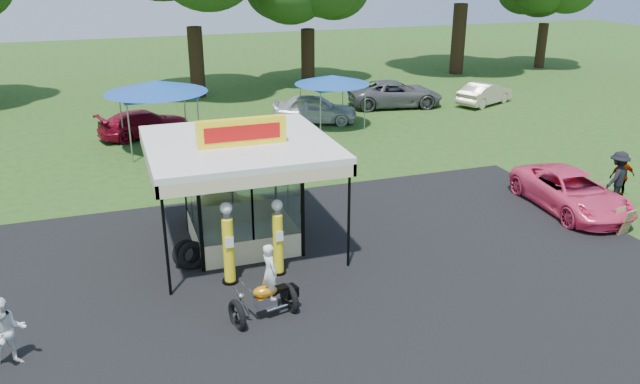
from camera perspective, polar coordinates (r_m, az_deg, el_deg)
The scene contains 19 objects.
ground at distance 16.27m, azimuth 3.95°, elevation -10.92°, with size 120.00×120.00×0.00m, color #234816.
asphalt_apron at distance 17.86m, azimuth 1.45°, elevation -7.69°, with size 20.00×14.00×0.04m, color black.
gas_station_kiosk at distance 19.25m, azimuth -7.23°, elevation 0.11°, with size 5.40×5.40×4.18m.
gas_pump_left at distance 17.18m, azimuth -8.38°, elevation -4.86°, with size 0.45×0.45×2.42m.
gas_pump_right at distance 17.55m, azimuth -3.87°, elevation -4.34°, with size 0.43×0.43×2.29m.
motorcycle at distance 15.69m, azimuth -4.79°, elevation -8.80°, with size 1.83×1.18×2.08m.
spare_tires at distance 18.54m, azimuth -11.87°, elevation -5.62°, with size 1.06×0.75×0.87m.
a_frame_sign at distance 22.51m, azimuth 26.05°, elevation -2.46°, with size 0.53×0.54×0.89m.
kiosk_car at distance 21.74m, azimuth -8.31°, elevation -1.15°, with size 1.13×2.82×0.96m, color yellow.
pink_sedan at distance 23.83m, azimuth 22.01°, elevation 0.04°, with size 2.30×4.99×1.39m, color #FE4576.
spectator_west at distance 15.52m, azimuth -26.74°, elevation -11.43°, with size 0.82×0.64×1.69m, color white.
spectator_east_a at distance 25.19m, azimuth 25.54°, elevation 1.25°, with size 1.25×0.72×1.93m, color black.
spectator_east_b at distance 25.81m, azimuth 25.89°, elevation 1.29°, with size 0.97×0.40×1.65m, color gray.
bg_car_b at distance 32.46m, azimuth -15.72°, elevation 6.05°, with size 1.86×4.57×1.33m, color maroon.
bg_car_c at distance 33.86m, azimuth -0.49°, elevation 7.62°, with size 1.82×4.51×1.54m, color silver.
bg_car_d at distance 37.89m, azimuth 6.89°, elevation 8.92°, with size 2.58×5.58×1.55m, color #555557.
bg_car_e at distance 39.43m, azimuth 14.84°, elevation 8.69°, with size 1.42×4.07×1.34m, color beige.
tent_west at distance 29.55m, azimuth -14.77°, elevation 9.25°, with size 4.64×4.64×3.24m.
tent_east at distance 32.69m, azimuth 1.13°, elevation 10.20°, with size 3.92×3.92×2.74m.
Camera 1 is at (-5.54, -12.66, 8.58)m, focal length 35.00 mm.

